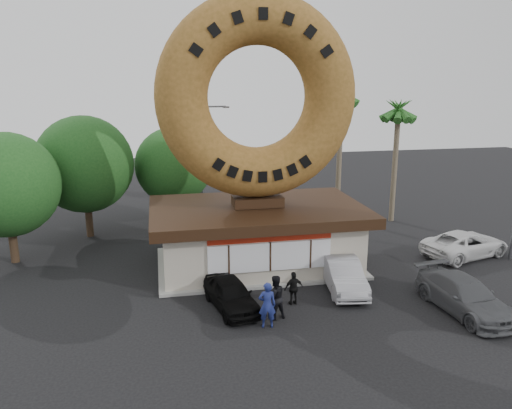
{
  "coord_description": "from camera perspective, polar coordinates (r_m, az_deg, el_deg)",
  "views": [
    {
      "loc": [
        -5.08,
        -18.93,
        9.87
      ],
      "look_at": [
        -0.48,
        4.0,
        3.89
      ],
      "focal_mm": 35.0,
      "sensor_mm": 36.0,
      "label": 1
    }
  ],
  "objects": [
    {
      "name": "person_center",
      "position": [
        21.18,
        2.15,
        -10.54
      ],
      "size": [
        1.07,
        0.92,
        1.92
      ],
      "primitive_type": "imported",
      "rotation": [
        0.0,
        0.0,
        3.37
      ],
      "color": "black",
      "rests_on": "ground"
    },
    {
      "name": "palm_near",
      "position": [
        35.28,
        9.76,
        11.78
      ],
      "size": [
        2.6,
        2.6,
        9.75
      ],
      "color": "#726651",
      "rests_on": "ground"
    },
    {
      "name": "tree_west",
      "position": [
        32.66,
        -19.02,
        4.35
      ],
      "size": [
        6.0,
        6.0,
        7.65
      ],
      "color": "#473321",
      "rests_on": "ground"
    },
    {
      "name": "tree_far",
      "position": [
        29.56,
        -26.67,
        2.01
      ],
      "size": [
        5.6,
        5.6,
        7.14
      ],
      "color": "#473321",
      "rests_on": "ground"
    },
    {
      "name": "tree_mid",
      "position": [
        34.45,
        -9.41,
        4.38
      ],
      "size": [
        5.2,
        5.2,
        6.63
      ],
      "color": "#473321",
      "rests_on": "ground"
    },
    {
      "name": "street_lamp",
      "position": [
        35.49,
        -6.03,
        5.54
      ],
      "size": [
        2.11,
        0.2,
        8.0
      ],
      "color": "#59595E",
      "rests_on": "ground"
    },
    {
      "name": "donut_shop",
      "position": [
        26.69,
        0.17,
        -3.33
      ],
      "size": [
        11.2,
        7.2,
        3.8
      ],
      "color": "beige",
      "rests_on": "ground"
    },
    {
      "name": "palm_far",
      "position": [
        35.39,
        15.96,
        9.94
      ],
      "size": [
        2.6,
        2.6,
        8.75
      ],
      "color": "#726651",
      "rests_on": "ground"
    },
    {
      "name": "car_silver",
      "position": [
        24.37,
        9.92,
        -7.89
      ],
      "size": [
        2.12,
        4.62,
        1.47
      ],
      "primitive_type": "imported",
      "rotation": [
        0.0,
        0.0,
        -0.13
      ],
      "color": "#9B9BA0",
      "rests_on": "ground"
    },
    {
      "name": "person_right",
      "position": [
        22.54,
        4.33,
        -9.52
      ],
      "size": [
        0.95,
        0.52,
        1.53
      ],
      "primitive_type": "imported",
      "rotation": [
        0.0,
        0.0,
        3.31
      ],
      "color": "black",
      "rests_on": "ground"
    },
    {
      "name": "person_left",
      "position": [
        20.49,
        1.28,
        -11.4
      ],
      "size": [
        0.76,
        0.55,
        1.94
      ],
      "primitive_type": "imported",
      "rotation": [
        0.0,
        0.0,
        3.01
      ],
      "color": "navy",
      "rests_on": "ground"
    },
    {
      "name": "ground",
      "position": [
        21.95,
        3.36,
        -12.4
      ],
      "size": [
        90.0,
        90.0,
        0.0
      ],
      "primitive_type": "plane",
      "color": "black",
      "rests_on": "ground"
    },
    {
      "name": "car_grey",
      "position": [
        23.62,
        22.72,
        -9.58
      ],
      "size": [
        2.54,
        5.26,
        1.48
      ],
      "primitive_type": "imported",
      "rotation": [
        0.0,
        0.0,
        0.09
      ],
      "color": "#555659",
      "rests_on": "ground"
    },
    {
      "name": "car_white",
      "position": [
        30.65,
        22.81,
        -4.18
      ],
      "size": [
        5.66,
        3.71,
        1.45
      ],
      "primitive_type": "imported",
      "rotation": [
        0.0,
        0.0,
        1.84
      ],
      "color": "silver",
      "rests_on": "ground"
    },
    {
      "name": "car_black",
      "position": [
        22.16,
        -2.88,
        -10.2
      ],
      "size": [
        2.37,
        4.18,
        1.34
      ],
      "primitive_type": "imported",
      "rotation": [
        0.0,
        0.0,
        0.21
      ],
      "color": "black",
      "rests_on": "ground"
    },
    {
      "name": "giant_donut",
      "position": [
        25.46,
        0.18,
        12.14
      ],
      "size": [
        10.18,
        2.59,
        10.18
      ],
      "primitive_type": "torus",
      "rotation": [
        1.57,
        0.0,
        0.0
      ],
      "color": "#9B662D",
      "rests_on": "donut_shop"
    }
  ]
}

